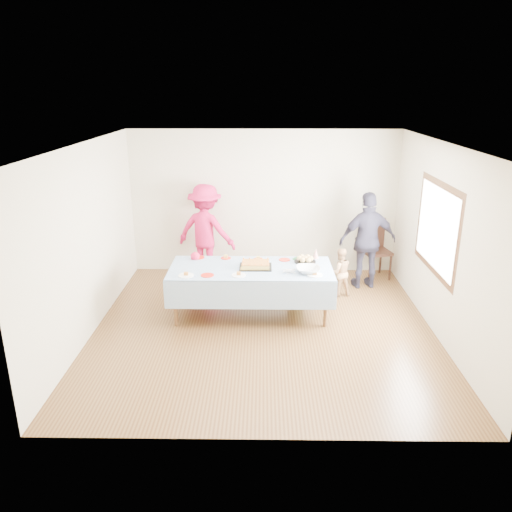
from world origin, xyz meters
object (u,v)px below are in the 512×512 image
(dining_chair, at_px, (375,245))
(adult_left, at_px, (206,231))
(party_table, at_px, (251,271))
(birthday_cake, at_px, (256,265))

(dining_chair, distance_m, adult_left, 3.17)
(party_table, distance_m, birthday_cake, 0.12)
(birthday_cake, bearing_deg, party_table, -169.07)
(party_table, relative_size, dining_chair, 2.29)
(birthday_cake, distance_m, dining_chair, 2.80)
(party_table, relative_size, adult_left, 1.43)
(party_table, bearing_deg, dining_chair, 37.26)
(birthday_cake, xyz_separation_m, adult_left, (-0.95, 1.71, 0.05))
(party_table, height_order, adult_left, adult_left)
(party_table, bearing_deg, birthday_cake, 10.93)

